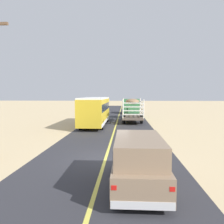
{
  "coord_description": "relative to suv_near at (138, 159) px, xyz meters",
  "views": [
    {
      "loc": [
        1.08,
        -12.05,
        3.55
      ],
      "look_at": [
        0.0,
        6.08,
        2.15
      ],
      "focal_mm": 35.98,
      "sensor_mm": 36.0,
      "label": 1
    }
  ],
  "objects": [
    {
      "name": "road_surface",
      "position": [
        -1.59,
        3.58,
        -1.08
      ],
      "size": [
        8.0,
        120.0,
        0.02
      ],
      "primitive_type": "cube",
      "color": "#2D2D33",
      "rests_on": "ground"
    },
    {
      "name": "road_centre_line",
      "position": [
        -1.59,
        3.58,
        -1.06
      ],
      "size": [
        0.16,
        117.6,
        0.0
      ],
      "primitive_type": "cube",
      "color": "#D8CC4C",
      "rests_on": "road_surface"
    },
    {
      "name": "livestock_truck",
      "position": [
        0.39,
        23.63,
        0.7
      ],
      "size": [
        2.53,
        9.7,
        3.02
      ],
      "color": "#3F7F4C",
      "rests_on": "road_surface"
    },
    {
      "name": "bus",
      "position": [
        -3.98,
        17.23,
        0.66
      ],
      "size": [
        2.54,
        10.0,
        3.21
      ],
      "color": "gold",
      "rests_on": "road_surface"
    },
    {
      "name": "suv_near",
      "position": [
        0.0,
        0.0,
        0.0
      ],
      "size": [
        1.9,
        4.62,
        1.93
      ],
      "color": "#8C7259",
      "rests_on": "road_surface"
    },
    {
      "name": "car_far",
      "position": [
        -0.13,
        34.65,
        0.0
      ],
      "size": [
        1.9,
        4.62,
        1.93
      ],
      "color": "black",
      "rests_on": "road_surface"
    },
    {
      "name": "ground_plane",
      "position": [
        -1.59,
        3.58,
        -1.09
      ],
      "size": [
        240.0,
        240.0,
        0.0
      ],
      "primitive_type": "plane",
      "color": "#CCB284"
    }
  ]
}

